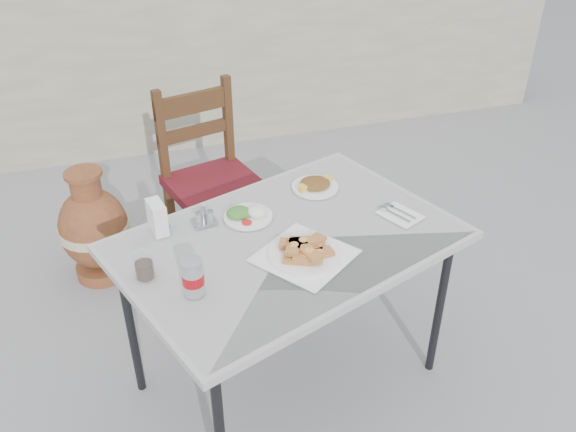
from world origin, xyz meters
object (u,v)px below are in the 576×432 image
object	(u,v)px
cafe_table	(288,249)
napkin_holder	(157,217)
terracotta_urn	(94,229)
soda_can	(193,277)
condiment_caddy	(204,218)
chair	(211,180)
cola_glass	(144,267)
salad_rice_plate	(247,214)
salad_chopped_plate	(315,185)
pide_plate	(305,250)

from	to	relation	value
cafe_table	napkin_holder	xyz separation A→B (m)	(-0.47, 0.19, 0.12)
napkin_holder	terracotta_urn	size ratio (longest dim) A/B	0.20
soda_can	condiment_caddy	world-z (taller)	soda_can
soda_can	chair	world-z (taller)	chair
cafe_table	cola_glass	xyz separation A→B (m)	(-0.55, -0.08, 0.10)
salad_rice_plate	salad_chopped_plate	xyz separation A→B (m)	(0.34, 0.14, -0.00)
cafe_table	terracotta_urn	world-z (taller)	cafe_table
salad_chopped_plate	condiment_caddy	distance (m)	0.53
soda_can	condiment_caddy	xyz separation A→B (m)	(0.11, 0.41, -0.05)
salad_chopped_plate	pide_plate	bearing A→B (deg)	-114.00
cafe_table	chair	world-z (taller)	chair
salad_chopped_plate	chair	bearing A→B (deg)	118.05
cafe_table	napkin_holder	distance (m)	0.52
cola_glass	condiment_caddy	size ratio (longest dim) A/B	0.98
salad_rice_plate	soda_can	world-z (taller)	soda_can
salad_chopped_plate	cola_glass	world-z (taller)	cola_glass
cafe_table	salad_rice_plate	distance (m)	0.23
salad_chopped_plate	napkin_holder	world-z (taller)	napkin_holder
cafe_table	terracotta_urn	bearing A→B (deg)	126.24
chair	napkin_holder	bearing A→B (deg)	-128.63
cafe_table	pide_plate	world-z (taller)	pide_plate
condiment_caddy	terracotta_urn	distance (m)	1.08
salad_chopped_plate	salad_rice_plate	bearing A→B (deg)	-157.40
condiment_caddy	chair	size ratio (longest dim) A/B	0.10
cola_glass	napkin_holder	distance (m)	0.28
salad_rice_plate	salad_chopped_plate	bearing A→B (deg)	22.60
cafe_table	soda_can	bearing A→B (deg)	-151.46
salad_rice_plate	chair	bearing A→B (deg)	90.47
pide_plate	chair	xyz separation A→B (m)	(-0.14, 1.11, -0.28)
cafe_table	napkin_holder	world-z (taller)	napkin_holder
condiment_caddy	pide_plate	bearing A→B (deg)	-46.50
pide_plate	cola_glass	distance (m)	0.58
pide_plate	chair	size ratio (longest dim) A/B	0.43
chair	terracotta_urn	size ratio (longest dim) A/B	1.57
salad_rice_plate	napkin_holder	size ratio (longest dim) A/B	1.55
soda_can	cola_glass	xyz separation A→B (m)	(-0.15, 0.14, -0.02)
pide_plate	napkin_holder	xyz separation A→B (m)	(-0.49, 0.32, 0.04)
cafe_table	cola_glass	distance (m)	0.56
chair	terracotta_urn	xyz separation A→B (m)	(-0.63, 0.06, -0.22)
terracotta_urn	condiment_caddy	bearing A→B (deg)	-60.80
cafe_table	salad_chopped_plate	xyz separation A→B (m)	(0.22, 0.32, 0.07)
cafe_table	chair	size ratio (longest dim) A/B	1.47
cafe_table	condiment_caddy	xyz separation A→B (m)	(-0.29, 0.19, 0.08)
pide_plate	condiment_caddy	size ratio (longest dim) A/B	4.18
salad_chopped_plate	terracotta_urn	xyz separation A→B (m)	(-0.98, 0.71, -0.49)
terracotta_urn	chair	bearing A→B (deg)	-5.26
soda_can	napkin_holder	size ratio (longest dim) A/B	1.05
pide_plate	salad_rice_plate	bearing A→B (deg)	113.66
soda_can	cola_glass	size ratio (longest dim) A/B	1.34
salad_rice_plate	cola_glass	size ratio (longest dim) A/B	1.97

